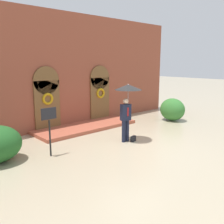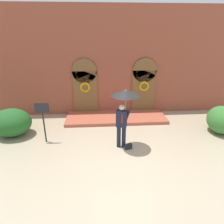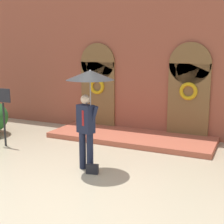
{
  "view_description": "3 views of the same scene",
  "coord_description": "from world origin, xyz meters",
  "px_view_note": "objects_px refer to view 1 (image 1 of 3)",
  "views": [
    {
      "loc": [
        -7.12,
        -6.68,
        3.24
      ],
      "look_at": [
        0.22,
        1.39,
        1.04
      ],
      "focal_mm": 40.0,
      "sensor_mm": 36.0,
      "label": 1
    },
    {
      "loc": [
        -0.91,
        -6.64,
        4.28
      ],
      "look_at": [
        -0.32,
        1.5,
        1.02
      ],
      "focal_mm": 32.0,
      "sensor_mm": 36.0,
      "label": 2
    },
    {
      "loc": [
        3.47,
        -5.89,
        2.78
      ],
      "look_at": [
        0.05,
        1.53,
        1.18
      ],
      "focal_mm": 50.0,
      "sensor_mm": 36.0,
      "label": 3
    }
  ],
  "objects_px": {
    "sign_post": "(49,124)",
    "shrub_right": "(172,109)",
    "person_with_umbrella": "(128,95)",
    "handbag": "(133,139)"
  },
  "relations": [
    {
      "from": "person_with_umbrella",
      "to": "sign_post",
      "type": "distance_m",
      "value": 3.34
    },
    {
      "from": "handbag",
      "to": "person_with_umbrella",
      "type": "bearing_deg",
      "value": 115.19
    },
    {
      "from": "person_with_umbrella",
      "to": "handbag",
      "type": "height_order",
      "value": "person_with_umbrella"
    },
    {
      "from": "sign_post",
      "to": "shrub_right",
      "type": "height_order",
      "value": "sign_post"
    },
    {
      "from": "person_with_umbrella",
      "to": "handbag",
      "type": "relative_size",
      "value": 8.44
    },
    {
      "from": "person_with_umbrella",
      "to": "sign_post",
      "type": "xyz_separation_m",
      "value": [
        -3.2,
        0.61,
        -0.75
      ]
    },
    {
      "from": "sign_post",
      "to": "shrub_right",
      "type": "relative_size",
      "value": 1.2
    },
    {
      "from": "person_with_umbrella",
      "to": "sign_post",
      "type": "bearing_deg",
      "value": 169.21
    },
    {
      "from": "person_with_umbrella",
      "to": "shrub_right",
      "type": "distance_m",
      "value": 4.81
    },
    {
      "from": "person_with_umbrella",
      "to": "handbag",
      "type": "distance_m",
      "value": 1.82
    }
  ]
}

